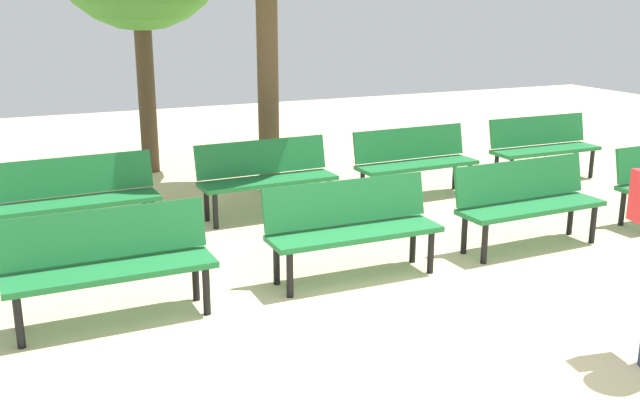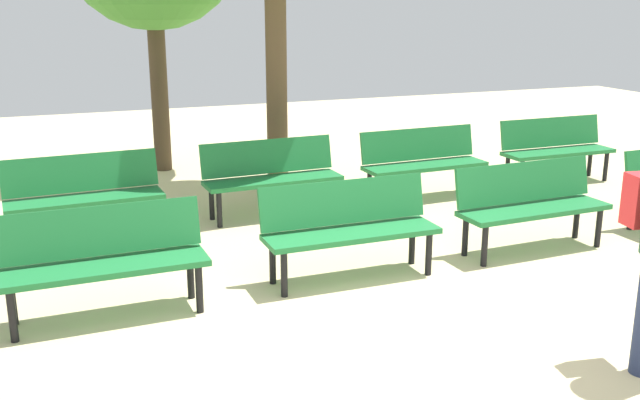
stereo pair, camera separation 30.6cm
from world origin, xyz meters
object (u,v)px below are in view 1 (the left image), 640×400
(bench_r1_c2, at_px, (266,173))
(bench_r1_c3, at_px, (414,158))
(bench_r0_c1, at_px, (109,259))
(bench_r0_c3, at_px, (527,199))
(bench_r0_c2, at_px, (352,223))
(bench_r1_c1, at_px, (79,194))
(bench_r1_c4, at_px, (543,144))

(bench_r1_c2, bearing_deg, bench_r1_c3, -1.20)
(bench_r0_c1, height_order, bench_r0_c3, same)
(bench_r0_c2, height_order, bench_r1_c3, same)
(bench_r0_c2, bearing_deg, bench_r1_c2, 91.20)
(bench_r1_c1, distance_m, bench_r1_c4, 6.22)
(bench_r0_c3, relative_size, bench_r1_c2, 1.00)
(bench_r1_c4, bearing_deg, bench_r0_c1, -159.46)
(bench_r1_c4, bearing_deg, bench_r0_c2, -150.99)
(bench_r0_c3, distance_m, bench_r1_c3, 2.14)
(bench_r0_c3, height_order, bench_r1_c4, same)
(bench_r0_c1, height_order, bench_r1_c3, same)
(bench_r1_c2, bearing_deg, bench_r1_c4, -0.48)
(bench_r0_c1, bearing_deg, bench_r1_c1, 88.93)
(bench_r1_c3, relative_size, bench_r1_c4, 1.01)
(bench_r0_c3, distance_m, bench_r1_c4, 3.04)
(bench_r0_c1, relative_size, bench_r1_c4, 1.00)
(bench_r1_c3, bearing_deg, bench_r1_c4, 0.30)
(bench_r0_c3, bearing_deg, bench_r0_c1, 179.40)
(bench_r0_c3, xyz_separation_m, bench_r1_c1, (-4.14, 2.03, 0.00))
(bench_r0_c3, bearing_deg, bench_r1_c4, 44.91)
(bench_r1_c1, xyz_separation_m, bench_r1_c3, (4.10, 0.11, 0.00))
(bench_r0_c1, bearing_deg, bench_r0_c2, 0.98)
(bench_r0_c3, xyz_separation_m, bench_r1_c3, (-0.04, 2.14, 0.00))
(bench_r0_c1, xyz_separation_m, bench_r1_c2, (2.10, 2.22, 0.00))
(bench_r1_c1, height_order, bench_r1_c3, same)
(bench_r0_c1, bearing_deg, bench_r0_c3, 0.54)
(bench_r1_c2, height_order, bench_r1_c4, same)
(bench_r0_c1, xyz_separation_m, bench_r1_c4, (6.22, 2.33, 0.00))
(bench_r1_c4, bearing_deg, bench_r1_c3, -177.77)
(bench_r1_c1, bearing_deg, bench_r0_c3, -28.94)
(bench_r0_c1, relative_size, bench_r1_c2, 0.99)
(bench_r1_c3, bearing_deg, bench_r0_c2, -133.91)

